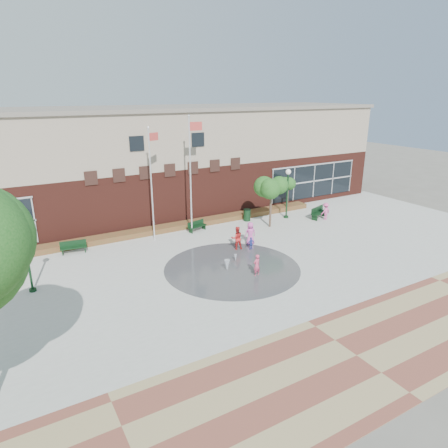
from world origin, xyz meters
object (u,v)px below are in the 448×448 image
flagpole_left (152,179)px  flagpole_right (191,170)px  bench_left (74,250)px  trash_can (247,215)px  child_splash (257,265)px

flagpole_left → flagpole_right: 3.09m
bench_left → trash_can: trash_can is taller
flagpole_right → trash_can: flagpole_right is taller
flagpole_right → bench_left: bearing=-179.7°
trash_can → child_splash: size_ratio=0.75×
flagpole_right → trash_can: 6.97m
flagpole_left → child_splash: flagpole_left is taller
trash_can → child_splash: 10.67m
bench_left → trash_can: size_ratio=1.71×
trash_can → child_splash: bearing=-120.1°
flagpole_left → child_splash: 10.02m
flagpole_right → child_splash: (0.00, -8.71, -4.27)m
flagpole_left → trash_can: flagpole_left is taller
flagpole_left → trash_can: (8.41, 0.52, -4.04)m
flagpole_left → flagpole_right: bearing=-23.6°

